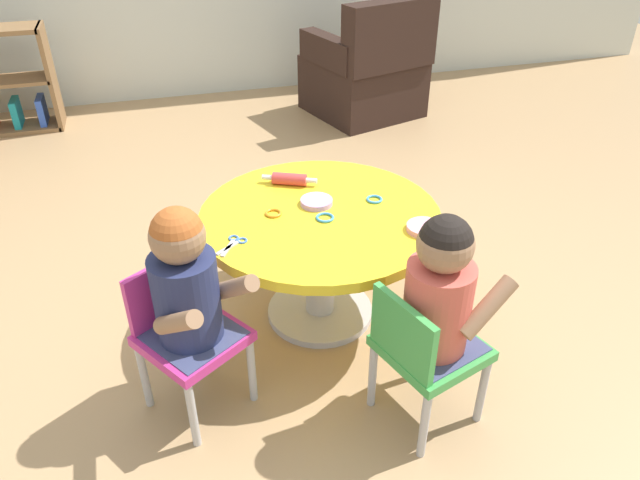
{
  "coord_description": "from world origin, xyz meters",
  "views": [
    {
      "loc": [
        -0.55,
        -1.89,
        1.64
      ],
      "look_at": [
        0.0,
        0.0,
        0.37
      ],
      "focal_mm": 33.57,
      "sensor_mm": 36.0,
      "label": 1
    }
  ],
  "objects_px": {
    "craft_scissors": "(234,243)",
    "craft_table": "(320,237)",
    "child_chair_right": "(424,350)",
    "seated_child_right": "(440,290)",
    "rolling_pin": "(289,179)",
    "child_chair_left": "(186,332)",
    "seated_child_left": "(185,282)",
    "armchair_dark": "(367,73)"
  },
  "relations": [
    {
      "from": "craft_scissors",
      "to": "craft_table",
      "type": "bearing_deg",
      "value": 19.5
    },
    {
      "from": "child_chair_right",
      "to": "craft_table",
      "type": "bearing_deg",
      "value": 105.01
    },
    {
      "from": "seated_child_right",
      "to": "rolling_pin",
      "type": "height_order",
      "value": "seated_child_right"
    },
    {
      "from": "child_chair_left",
      "to": "rolling_pin",
      "type": "distance_m",
      "value": 0.8
    },
    {
      "from": "craft_table",
      "to": "child_chair_left",
      "type": "relative_size",
      "value": 1.73
    },
    {
      "from": "child_chair_left",
      "to": "child_chair_right",
      "type": "height_order",
      "value": "same"
    },
    {
      "from": "seated_child_right",
      "to": "rolling_pin",
      "type": "xyz_separation_m",
      "value": [
        -0.26,
        0.87,
        -0.01
      ]
    },
    {
      "from": "craft_table",
      "to": "child_chair_right",
      "type": "relative_size",
      "value": 1.73
    },
    {
      "from": "seated_child_left",
      "to": "child_chair_right",
      "type": "distance_m",
      "value": 0.78
    },
    {
      "from": "armchair_dark",
      "to": "rolling_pin",
      "type": "height_order",
      "value": "armchair_dark"
    },
    {
      "from": "armchair_dark",
      "to": "craft_table",
      "type": "bearing_deg",
      "value": -114.45
    },
    {
      "from": "child_chair_right",
      "to": "craft_scissors",
      "type": "xyz_separation_m",
      "value": [
        -0.52,
        0.5,
        0.19
      ]
    },
    {
      "from": "craft_table",
      "to": "seated_child_left",
      "type": "height_order",
      "value": "seated_child_left"
    },
    {
      "from": "seated_child_left",
      "to": "armchair_dark",
      "type": "distance_m",
      "value": 2.93
    },
    {
      "from": "seated_child_right",
      "to": "child_chair_right",
      "type": "bearing_deg",
      "value": -161.9
    },
    {
      "from": "child_chair_right",
      "to": "rolling_pin",
      "type": "xyz_separation_m",
      "value": [
        -0.22,
        0.88,
        0.21
      ]
    },
    {
      "from": "child_chair_left",
      "to": "craft_scissors",
      "type": "distance_m",
      "value": 0.34
    },
    {
      "from": "child_chair_left",
      "to": "seated_child_left",
      "type": "relative_size",
      "value": 1.05
    },
    {
      "from": "rolling_pin",
      "to": "craft_scissors",
      "type": "distance_m",
      "value": 0.48
    },
    {
      "from": "child_chair_left",
      "to": "rolling_pin",
      "type": "bearing_deg",
      "value": 49.23
    },
    {
      "from": "craft_scissors",
      "to": "child_chair_right",
      "type": "bearing_deg",
      "value": -43.88
    },
    {
      "from": "child_chair_left",
      "to": "rolling_pin",
      "type": "relative_size",
      "value": 2.46
    },
    {
      "from": "craft_table",
      "to": "child_chair_right",
      "type": "distance_m",
      "value": 0.65
    },
    {
      "from": "armchair_dark",
      "to": "seated_child_right",
      "type": "bearing_deg",
      "value": -105.64
    },
    {
      "from": "child_chair_left",
      "to": "seated_child_left",
      "type": "distance_m",
      "value": 0.23
    },
    {
      "from": "seated_child_right",
      "to": "rolling_pin",
      "type": "bearing_deg",
      "value": 106.75
    },
    {
      "from": "craft_table",
      "to": "seated_child_left",
      "type": "relative_size",
      "value": 1.82
    },
    {
      "from": "child_chair_right",
      "to": "rolling_pin",
      "type": "height_order",
      "value": "rolling_pin"
    },
    {
      "from": "child_chair_left",
      "to": "seated_child_left",
      "type": "xyz_separation_m",
      "value": [
        0.02,
        -0.03,
        0.23
      ]
    },
    {
      "from": "armchair_dark",
      "to": "child_chair_right",
      "type": "bearing_deg",
      "value": -106.3
    },
    {
      "from": "child_chair_right",
      "to": "craft_scissors",
      "type": "relative_size",
      "value": 4.0
    },
    {
      "from": "seated_child_left",
      "to": "rolling_pin",
      "type": "distance_m",
      "value": 0.78
    },
    {
      "from": "rolling_pin",
      "to": "craft_scissors",
      "type": "height_order",
      "value": "rolling_pin"
    },
    {
      "from": "seated_child_left",
      "to": "child_chair_right",
      "type": "bearing_deg",
      "value": -20.75
    },
    {
      "from": "craft_table",
      "to": "child_chair_right",
      "type": "xyz_separation_m",
      "value": [
        0.17,
        -0.62,
        -0.08
      ]
    },
    {
      "from": "child_chair_left",
      "to": "craft_scissors",
      "type": "height_order",
      "value": "child_chair_left"
    },
    {
      "from": "craft_table",
      "to": "child_chair_left",
      "type": "bearing_deg",
      "value": -149.94
    },
    {
      "from": "child_chair_left",
      "to": "craft_scissors",
      "type": "relative_size",
      "value": 4.0
    },
    {
      "from": "armchair_dark",
      "to": "craft_scissors",
      "type": "distance_m",
      "value": 2.64
    },
    {
      "from": "craft_table",
      "to": "craft_scissors",
      "type": "distance_m",
      "value": 0.39
    },
    {
      "from": "child_chair_right",
      "to": "craft_scissors",
      "type": "height_order",
      "value": "child_chair_right"
    },
    {
      "from": "child_chair_left",
      "to": "craft_scissors",
      "type": "bearing_deg",
      "value": 43.84
    }
  ]
}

